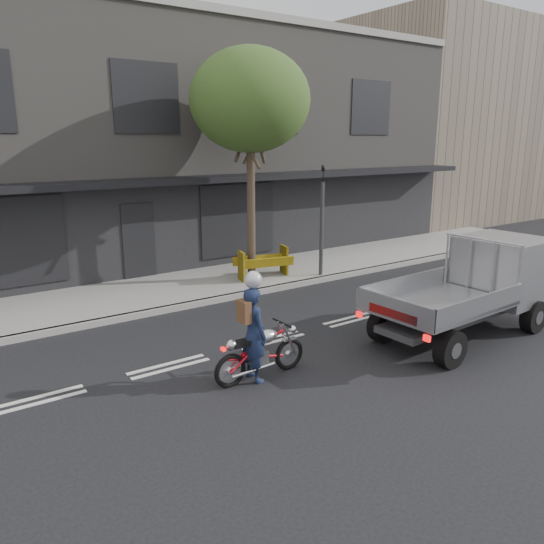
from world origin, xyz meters
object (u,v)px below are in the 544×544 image
Objects in this scene: construction_barrier at (268,264)px; flatbed_ute at (491,275)px; motorcycle at (261,351)px; street_tree at (250,101)px; rider at (254,334)px; traffic_light_pole at (322,227)px.

flatbed_ute is at bearing -71.08° from construction_barrier.
construction_barrier is (-2.07, 6.03, -0.62)m from flatbed_ute.
motorcycle is at bearing 170.37° from flatbed_ute.
street_tree is 7.96m from rider.
construction_barrier is (-1.62, 0.53, -1.04)m from traffic_light_pole.
rider is (-5.55, -4.75, -0.78)m from traffic_light_pole.
flatbed_ute reaches higher than construction_barrier.
flatbed_ute is at bearing -97.68° from rider.
flatbed_ute reaches higher than motorcycle.
street_tree is 1.42× the size of flatbed_ute.
traffic_light_pole is 2.10× the size of construction_barrier.
traffic_light_pole is 7.28m from motorcycle.
flatbed_ute is (2.44, -6.35, -4.04)m from street_tree.
construction_barrier is (3.78, 5.28, 0.11)m from motorcycle.
street_tree is 3.49× the size of motorcycle.
traffic_light_pole is at bearing 40.74° from motorcycle.
street_tree is at bearing 108.72° from flatbed_ute.
motorcycle is 5.94m from flatbed_ute.
street_tree is at bearing 156.97° from traffic_light_pole.
flatbed_ute is 2.84× the size of construction_barrier.
construction_barrier is at bearing -39.84° from street_tree.
rider is at bearing 179.41° from motorcycle.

